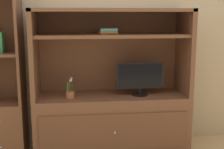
% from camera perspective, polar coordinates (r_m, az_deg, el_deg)
% --- Properties ---
extents(painted_rear_wall, '(6.00, 0.10, 2.80)m').
position_cam_1_polar(painted_rear_wall, '(3.83, -0.70, 7.89)').
color(painted_rear_wall, tan).
rests_on(painted_rear_wall, ground_plane).
extents(media_console, '(1.76, 0.61, 1.67)m').
position_cam_1_polar(media_console, '(3.65, -0.10, -6.27)').
color(media_console, brown).
rests_on(media_console, ground_plane).
extents(tv_monitor, '(0.54, 0.18, 0.38)m').
position_cam_1_polar(tv_monitor, '(3.55, 5.18, -0.54)').
color(tv_monitor, black).
rests_on(tv_monitor, media_console).
extents(potted_plant, '(0.10, 0.10, 0.24)m').
position_cam_1_polar(potted_plant, '(3.50, -7.75, -3.50)').
color(potted_plant, '#B26642').
rests_on(potted_plant, media_console).
extents(magazine_stack, '(0.22, 0.31, 0.06)m').
position_cam_1_polar(magazine_stack, '(3.48, -0.82, 8.06)').
color(magazine_stack, '#A56638').
rests_on(magazine_stack, media_console).
extents(bookshelf_tall, '(0.48, 0.41, 1.85)m').
position_cam_1_polar(bookshelf_tall, '(3.70, -19.52, -5.41)').
color(bookshelf_tall, brown).
rests_on(bookshelf_tall, ground_plane).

